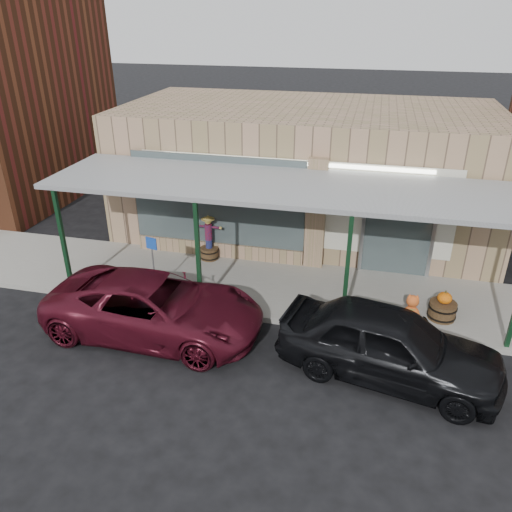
% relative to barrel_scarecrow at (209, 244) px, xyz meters
% --- Properties ---
extents(ground, '(120.00, 120.00, 0.00)m').
position_rel_barrel_scarecrow_xyz_m(ground, '(2.43, -4.80, -0.63)').
color(ground, black).
rests_on(ground, ground).
extents(sidewalk, '(40.00, 3.20, 0.15)m').
position_rel_barrel_scarecrow_xyz_m(sidewalk, '(2.43, -1.20, -0.55)').
color(sidewalk, gray).
rests_on(sidewalk, ground).
extents(storefront, '(12.00, 6.25, 4.20)m').
position_rel_barrel_scarecrow_xyz_m(storefront, '(2.43, 3.36, 1.47)').
color(storefront, '#A27D63').
rests_on(storefront, ground).
extents(awning, '(12.00, 3.00, 3.04)m').
position_rel_barrel_scarecrow_xyz_m(awning, '(2.43, -1.24, 2.38)').
color(awning, slate).
rests_on(awning, ground).
extents(block_buildings_near, '(61.00, 8.00, 8.00)m').
position_rel_barrel_scarecrow_xyz_m(block_buildings_near, '(4.44, 4.40, 3.14)').
color(block_buildings_near, brown).
rests_on(block_buildings_near, ground).
extents(barrel_scarecrow, '(0.85, 0.67, 1.41)m').
position_rel_barrel_scarecrow_xyz_m(barrel_scarecrow, '(0.00, 0.00, 0.00)').
color(barrel_scarecrow, brown).
rests_on(barrel_scarecrow, sidewalk).
extents(barrel_pumpkin, '(0.78, 0.78, 0.77)m').
position_rel_barrel_scarecrow_xyz_m(barrel_pumpkin, '(6.59, -1.80, -0.20)').
color(barrel_pumpkin, brown).
rests_on(barrel_pumpkin, sidewalk).
extents(handicap_sign, '(0.32, 0.09, 1.58)m').
position_rel_barrel_scarecrow_xyz_m(handicap_sign, '(-0.81, -2.19, 0.54)').
color(handicap_sign, gray).
rests_on(handicap_sign, sidewalk).
extents(parked_sedan, '(4.89, 2.76, 1.57)m').
position_rel_barrel_scarecrow_xyz_m(parked_sedan, '(5.28, -4.09, 0.16)').
color(parked_sedan, black).
rests_on(parked_sedan, ground).
extents(car_maroon, '(5.19, 2.51, 1.43)m').
position_rel_barrel_scarecrow_xyz_m(car_maroon, '(-0.09, -3.78, 0.09)').
color(car_maroon, '#4E0F1D').
rests_on(car_maroon, ground).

